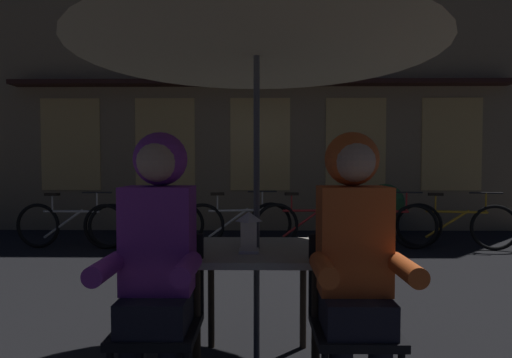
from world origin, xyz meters
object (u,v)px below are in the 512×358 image
object	(u,v)px
bicycle_fifth	(378,225)
bicycle_nearest	(71,225)
bicycle_second	(147,224)
bicycle_furthest	(456,225)
lantern	(249,231)
potted_plant	(385,207)
patio_umbrella	(257,23)
chair_left	(161,312)
bicycle_third	(236,224)
person_left_hooded	(157,245)
cafe_table	(257,265)
bicycle_fourth	(310,224)
chair_right	(351,313)
person_right_hooded	(354,245)

from	to	relation	value
bicycle_fifth	bicycle_nearest	bearing A→B (deg)	-178.99
bicycle_second	bicycle_furthest	distance (m)	4.52
lantern	potted_plant	bearing A→B (deg)	63.84
patio_umbrella	chair_left	distance (m)	1.68
bicycle_second	bicycle_third	bearing A→B (deg)	2.63
bicycle_second	bicycle_fifth	world-z (taller)	same
person_left_hooded	bicycle_third	xyz separation A→B (m)	(0.14, 4.04, -0.50)
bicycle_third	cafe_table	bearing A→B (deg)	-84.64
bicycle_nearest	bicycle_fourth	size ratio (longest dim) A/B	1.00
bicycle_nearest	bicycle_third	size ratio (longest dim) A/B	1.01
cafe_table	potted_plant	size ratio (longest dim) A/B	0.80
lantern	bicycle_second	xyz separation A→B (m)	(-1.62, 3.66, -0.51)
chair_right	bicycle_third	size ratio (longest dim) A/B	0.52
patio_umbrella	chair_left	xyz separation A→B (m)	(-0.48, -0.37, -1.57)
lantern	potted_plant	world-z (taller)	lantern
person_left_hooded	bicycle_third	size ratio (longest dim) A/B	0.84
bicycle_fourth	potted_plant	world-z (taller)	potted_plant
patio_umbrella	bicycle_furthest	world-z (taller)	patio_umbrella
patio_umbrella	bicycle_nearest	world-z (taller)	patio_umbrella
cafe_table	bicycle_furthest	size ratio (longest dim) A/B	0.45
patio_umbrella	bicycle_fifth	xyz separation A→B (m)	(1.75, 3.54, -1.71)
patio_umbrella	bicycle_nearest	bearing A→B (deg)	128.44
person_right_hooded	bicycle_fourth	distance (m)	4.09
bicycle_nearest	potted_plant	world-z (taller)	potted_plant
bicycle_second	potted_plant	world-z (taller)	potted_plant
bicycle_fifth	chair_left	bearing A→B (deg)	-119.74
patio_umbrella	bicycle_fourth	size ratio (longest dim) A/B	1.38
person_right_hooded	bicycle_fifth	xyz separation A→B (m)	(1.27, 3.97, -0.50)
lantern	bicycle_fifth	distance (m)	4.10
person_left_hooded	bicycle_fifth	xyz separation A→B (m)	(2.23, 3.97, -0.50)
cafe_table	person_right_hooded	distance (m)	0.67
person_left_hooded	bicycle_fourth	distance (m)	4.26
bicycle_fourth	bicycle_fifth	size ratio (longest dim) A/B	1.00
person_left_hooded	bicycle_nearest	size ratio (longest dim) A/B	0.83
cafe_table	chair_right	world-z (taller)	chair_right
chair_right	potted_plant	size ratio (longest dim) A/B	0.95
lantern	person_right_hooded	world-z (taller)	person_right_hooded
chair_right	chair_left	bearing A→B (deg)	180.00
bicycle_third	patio_umbrella	bearing A→B (deg)	-84.64
chair_right	bicycle_nearest	world-z (taller)	chair_right
chair_left	person_left_hooded	distance (m)	0.36
bicycle_second	bicycle_fifth	size ratio (longest dim) A/B	1.00
bicycle_nearest	bicycle_fourth	xyz separation A→B (m)	(3.51, 0.16, 0.00)
bicycle_fifth	potted_plant	world-z (taller)	potted_plant
bicycle_fifth	bicycle_furthest	size ratio (longest dim) A/B	1.01
person_right_hooded	bicycle_second	distance (m)	4.55
chair_left	patio_umbrella	bearing A→B (deg)	37.55
chair_right	bicycle_furthest	bearing A→B (deg)	58.32
bicycle_third	potted_plant	bearing A→B (deg)	11.13
chair_left	person_right_hooded	bearing A→B (deg)	-3.39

